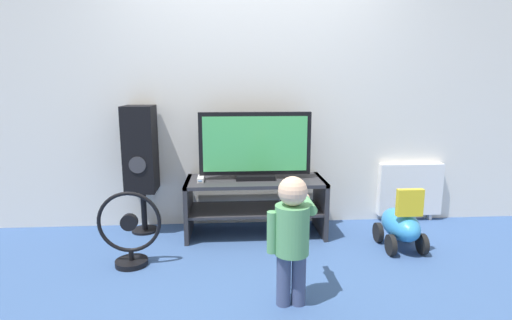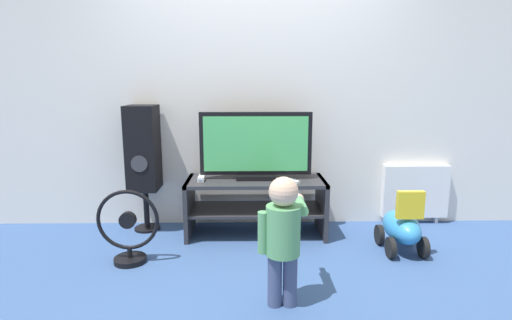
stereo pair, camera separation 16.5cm
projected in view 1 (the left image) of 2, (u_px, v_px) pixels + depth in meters
The scene contains 11 objects.
ground_plane at pixel (257, 244), 3.36m from camera, with size 16.00×16.00×0.00m, color #38568C.
wall_back at pixel (253, 87), 3.68m from camera, with size 10.00×0.06×2.60m.
tv_stand at pixel (255, 198), 3.54m from camera, with size 1.22×0.50×0.50m.
television at pixel (255, 146), 3.48m from camera, with size 0.97×0.20×0.59m.
game_console at pixel (201, 179), 3.45m from camera, with size 0.05×0.17×0.04m.
remote_primary at pixel (294, 181), 3.41m from camera, with size 0.10×0.13×0.03m.
child at pixel (292, 230), 2.37m from camera, with size 0.31×0.46×0.81m.
speaker_tower at pixel (141, 151), 3.52m from camera, with size 0.26×0.31×1.15m.
floor_fan at pixel (130, 233), 2.93m from camera, with size 0.47×0.24×0.57m.
ride_on_toy at pixel (401, 225), 3.25m from camera, with size 0.30×0.49×0.53m.
radiator at pixel (410, 189), 3.90m from camera, with size 0.63×0.08×0.57m.
Camera 1 is at (-0.23, -3.16, 1.34)m, focal length 28.00 mm.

